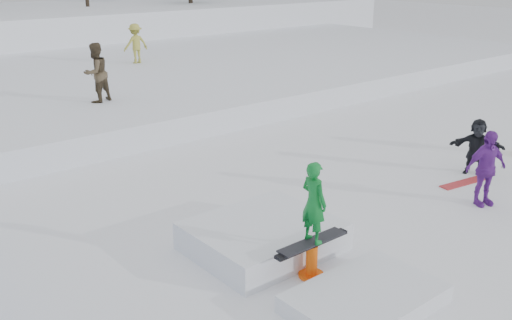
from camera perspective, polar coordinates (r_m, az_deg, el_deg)
ground at (r=11.15m, az=4.62°, el=-8.52°), size 120.00×120.00×0.00m
snow_midrise at (r=24.51m, az=-22.46°, el=6.54°), size 50.00×18.00×0.80m
walker_olive at (r=19.41m, az=-15.71°, el=8.40°), size 1.12×0.99×1.93m
walker_ygreen at (r=26.78m, az=-11.95°, el=11.33°), size 1.16×0.69×1.76m
spectator_purple at (r=13.57m, az=22.00°, el=-0.77°), size 1.10×0.77×1.73m
spectator_dark at (r=15.56m, az=21.19°, el=1.25°), size 1.08×1.36×1.44m
loose_board_red at (r=14.98m, az=20.01°, el=-2.15°), size 1.43×0.49×0.03m
jib_rail_feature at (r=10.37m, az=3.31°, el=-8.84°), size 2.60×4.40×2.11m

